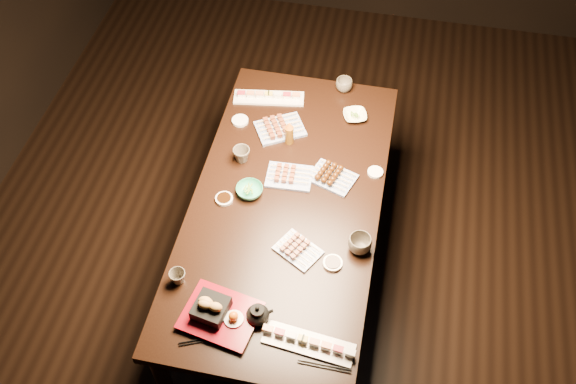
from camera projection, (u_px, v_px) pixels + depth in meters
The scene contains 23 objects.
ground at pixel (299, 267), 3.73m from camera, with size 5.00×5.00×0.00m, color black.
dining_table at pixel (286, 246), 3.37m from camera, with size 0.90×1.80×0.75m, color black.
sushi_platter_near at pixel (309, 342), 2.61m from camera, with size 0.38×0.11×0.05m, color white, non-canonical shape.
sushi_platter_far at pixel (269, 96), 3.50m from camera, with size 0.38×0.11×0.05m, color white, non-canonical shape.
yakitori_plate_center at pixel (289, 174), 3.15m from camera, with size 0.22×0.16×0.06m, color #828EB6, non-canonical shape.
yakitori_plate_right at pixel (298, 248), 2.89m from camera, with size 0.20×0.14×0.05m, color #828EB6, non-canonical shape.
yakitori_plate_left at pixel (280, 126), 3.35m from camera, with size 0.24×0.18×0.06m, color #828EB6, non-canonical shape.
tsukune_plate at pixel (333, 175), 3.15m from camera, with size 0.22×0.16×0.06m, color #828EB6, non-canonical shape.
edamame_bowl_green at pixel (250, 191), 3.10m from camera, with size 0.13×0.13×0.04m, color #339C70.
edamame_bowl_cream at pixel (355, 116), 3.42m from camera, with size 0.12×0.12×0.03m, color #F2EEC6.
tempura_tray at pixel (220, 311), 2.66m from camera, with size 0.31×0.25×0.11m, color black, non-canonical shape.
teacup_near_left at pixel (178, 277), 2.78m from camera, with size 0.07×0.07×0.07m, color #524A3F.
teacup_mid_right at pixel (360, 244), 2.88m from camera, with size 0.11×0.11×0.08m, color #524A3F.
teacup_far_left at pixel (242, 155), 3.21m from camera, with size 0.09×0.09×0.08m, color #524A3F.
teacup_far_right at pixel (344, 85), 3.54m from camera, with size 0.09×0.09×0.07m, color #524A3F.
teapot at pixel (258, 313), 2.66m from camera, with size 0.12×0.12×0.10m, color black, non-canonical shape.
condiment_bottle at pixel (289, 132), 3.27m from camera, with size 0.05×0.05×0.14m, color brown.
sauce_dish_west at pixel (224, 199), 3.08m from camera, with size 0.09×0.09×0.02m, color white.
sauce_dish_east at pixel (375, 172), 3.19m from camera, with size 0.08×0.08×0.01m, color white.
sauce_dish_se at pixel (333, 263), 2.86m from camera, with size 0.09×0.09×0.02m, color white.
sauce_dish_nw at pixel (240, 121), 3.41m from camera, with size 0.09×0.09×0.02m, color white.
chopsticks_near at pixel (204, 340), 2.63m from camera, with size 0.21×0.02×0.01m, color black, non-canonical shape.
chopsticks_se at pixel (324, 366), 2.56m from camera, with size 0.22×0.02×0.01m, color black, non-canonical shape.
Camera 1 is at (0.33, -1.93, 3.20)m, focal length 40.00 mm.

